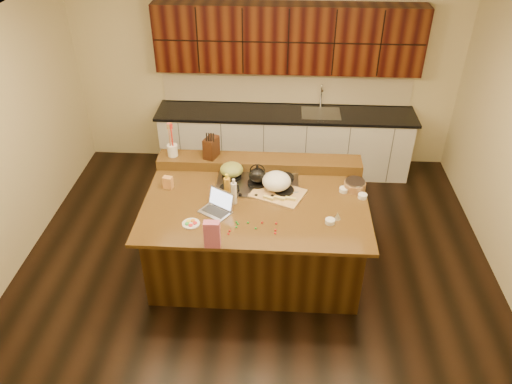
{
  "coord_description": "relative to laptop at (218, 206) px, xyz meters",
  "views": [
    {
      "loc": [
        0.26,
        -4.35,
        4.02
      ],
      "look_at": [
        0.0,
        0.05,
        1.0
      ],
      "focal_mm": 35.0,
      "sensor_mm": 36.0,
      "label": 1
    }
  ],
  "objects": [
    {
      "name": "gumdrop_5",
      "position": [
        0.41,
        -0.29,
        -0.05
      ],
      "size": [
        0.02,
        0.02,
        0.02
      ],
      "primitive_type": "ellipsoid",
      "color": "#198C26",
      "rests_on": "island"
    },
    {
      "name": "ramekin_b",
      "position": [
        1.53,
        0.32,
        -0.04
      ],
      "size": [
        0.13,
        0.13,
        0.04
      ],
      "primitive_type": "cylinder",
      "rotation": [
        0.0,
        0.0,
        -0.42
      ],
      "color": "white",
      "rests_on": "island"
    },
    {
      "name": "gumdrop_9",
      "position": [
        0.21,
        -0.2,
        -0.05
      ],
      "size": [
        0.02,
        0.02,
        0.02
      ],
      "primitive_type": "ellipsoid",
      "color": "#198C26",
      "rests_on": "island"
    },
    {
      "name": "green_bowl",
      "position": [
        0.08,
        0.63,
        0.06
      ],
      "size": [
        0.28,
        0.28,
        0.14
      ],
      "primitive_type": "ellipsoid",
      "rotation": [
        0.0,
        0.0,
        0.05
      ],
      "color": "olive",
      "rests_on": "cooktop"
    },
    {
      "name": "kettle",
      "position": [
        0.38,
        0.5,
        0.07
      ],
      "size": [
        0.22,
        0.22,
        0.17
      ],
      "primitive_type": "ellipsoid",
      "rotation": [
        0.0,
        0.0,
        0.13
      ],
      "color": "black",
      "rests_on": "cooktop"
    },
    {
      "name": "island",
      "position": [
        0.38,
        0.2,
        -0.51
      ],
      "size": [
        2.4,
        1.6,
        0.92
      ],
      "color": "black",
      "rests_on": "ground"
    },
    {
      "name": "pink_bag",
      "position": [
        0.02,
        -0.56,
        0.08
      ],
      "size": [
        0.15,
        0.08,
        0.28
      ],
      "primitive_type": "cube",
      "rotation": [
        0.0,
        0.0,
        0.02
      ],
      "color": "#C65D7E",
      "rests_on": "island"
    },
    {
      "name": "gumdrop_6",
      "position": [
        0.47,
        -0.19,
        -0.05
      ],
      "size": [
        0.02,
        0.02,
        0.02
      ],
      "primitive_type": "ellipsoid",
      "color": "red",
      "rests_on": "island"
    },
    {
      "name": "gumdrop_4",
      "position": [
        0.15,
        -0.39,
        -0.05
      ],
      "size": [
        0.02,
        0.02,
        0.02
      ],
      "primitive_type": "ellipsoid",
      "color": "red",
      "rests_on": "island"
    },
    {
      "name": "back_ledge",
      "position": [
        0.38,
        0.9,
        0.0
      ],
      "size": [
        2.4,
        0.3,
        0.12
      ],
      "primitive_type": "cube",
      "color": "black",
      "rests_on": "island"
    },
    {
      "name": "ramekin_a",
      "position": [
        1.15,
        -0.15,
        -0.04
      ],
      "size": [
        0.13,
        0.13,
        0.04
      ],
      "primitive_type": "cylinder",
      "rotation": [
        0.0,
        0.0,
        0.37
      ],
      "color": "white",
      "rests_on": "island"
    },
    {
      "name": "cooktop",
      "position": [
        0.38,
        0.5,
        -0.04
      ],
      "size": [
        0.92,
        0.52,
        0.05
      ],
      "color": "gray",
      "rests_on": "island"
    },
    {
      "name": "oil_bottle",
      "position": [
        0.08,
        0.2,
        0.08
      ],
      "size": [
        0.09,
        0.09,
        0.27
      ],
      "primitive_type": "cylinder",
      "rotation": [
        0.0,
        0.0,
        0.3
      ],
      "color": "#C48A22",
      "rests_on": "island"
    },
    {
      "name": "gumdrop_0",
      "position": [
        0.61,
        -0.31,
        -0.05
      ],
      "size": [
        0.02,
        0.02,
        0.02
      ],
      "primitive_type": "ellipsoid",
      "color": "red",
      "rests_on": "island"
    },
    {
      "name": "candy_plate",
      "position": [
        -0.24,
        -0.25,
        -0.05
      ],
      "size": [
        0.22,
        0.22,
        0.01
      ],
      "primitive_type": "cylinder",
      "rotation": [
        0.0,
        0.0,
        -0.27
      ],
      "color": "white",
      "rests_on": "island"
    },
    {
      "name": "gumdrop_8",
      "position": [
        0.61,
        -0.35,
        -0.05
      ],
      "size": [
        0.02,
        0.02,
        0.02
      ],
      "primitive_type": "ellipsoid",
      "color": "red",
      "rests_on": "island"
    },
    {
      "name": "knife_block",
      "position": [
        -0.18,
        0.9,
        0.19
      ],
      "size": [
        0.19,
        0.23,
        0.25
      ],
      "primitive_type": "cube",
      "rotation": [
        0.0,
        0.0,
        -0.35
      ],
      "color": "black",
      "rests_on": "back_ledge"
    },
    {
      "name": "utensil_crock",
      "position": [
        -0.64,
        0.9,
        0.13
      ],
      "size": [
        0.13,
        0.13,
        0.14
      ],
      "primitive_type": "cylinder",
      "rotation": [
        0.0,
        0.0,
        -0.13
      ],
      "color": "white",
      "rests_on": "back_ledge"
    },
    {
      "name": "back_counter",
      "position": [
        0.68,
        2.42,
        0.01
      ],
      "size": [
        3.7,
        0.66,
        2.4
      ],
      "color": "silver",
      "rests_on": "ground"
    },
    {
      "name": "room",
      "position": [
        0.38,
        0.2,
        0.37
      ],
      "size": [
        5.52,
        5.02,
        2.72
      ],
      "color": "black",
      "rests_on": "ground"
    },
    {
      "name": "gumdrop_7",
      "position": [
        0.23,
        -0.23,
        -0.05
      ],
      "size": [
        0.02,
        0.02,
        0.02
      ],
      "primitive_type": "ellipsoid",
      "color": "#198C26",
      "rests_on": "island"
    },
    {
      "name": "wooden_tray",
      "position": [
        0.6,
        0.39,
        0.04
      ],
      "size": [
        0.65,
        0.58,
        0.22
      ],
      "rotation": [
        0.0,
        0.0,
        -0.41
      ],
      "color": "tan",
      "rests_on": "island"
    },
    {
      "name": "gumdrop_10",
      "position": [
        0.16,
        -0.34,
        -0.05
      ],
      "size": [
        0.02,
        0.02,
        0.02
      ],
      "primitive_type": "ellipsoid",
      "color": "red",
      "rests_on": "island"
    },
    {
      "name": "gumdrop_1",
      "position": [
        0.33,
        -0.2,
        -0.05
      ],
      "size": [
        0.02,
        0.02,
        0.02
      ],
      "primitive_type": "ellipsoid",
      "color": "#198C26",
      "rests_on": "island"
    },
    {
      "name": "vinegar_bottle",
      "position": [
        0.15,
        0.14,
        0.07
      ],
      "size": [
        0.07,
        0.07,
        0.25
      ],
      "primitive_type": "cylinder",
      "rotation": [
        0.0,
        0.0,
        -0.06
      ],
      "color": "silver",
      "rests_on": "island"
    },
    {
      "name": "gumdrop_3",
      "position": [
        0.22,
        -0.28,
        -0.05
      ],
      "size": [
        0.02,
        0.02,
        0.02
      ],
      "primitive_type": "ellipsoid",
      "color": "#198C26",
      "rests_on": "island"
    },
    {
      "name": "ramekin_c",
      "position": [
        1.34,
        0.43,
        -0.04
      ],
      "size": [
        0.13,
        0.13,
        0.04
      ],
      "primitive_type": "cylinder",
      "rotation": [
        0.0,
        0.0,
        0.35
      ],
      "color": "white",
      "rests_on": "island"
    },
    {
      "name": "gumdrop_2",
      "position": [
        0.61,
        -0.2,
        -0.05
      ],
      "size": [
        0.02,
        0.02,
        0.02
      ],
      "primitive_type": "ellipsoid",
      "color": "red",
      "rests_on": "island"
    },
    {
      "name": "package_box",
      "position": [
        -0.6,
        0.39,
        0.01
      ],
      "size": [
        0.11,
        0.09,
        0.14
      ],
      "primitive_type": "cube",
      "rotation": [
        0.0,
        0.0,
        -0.22
      ],
      "color": "#D5904B",
      "rests_on": "island"
    },
    {
      "name": "kitchen_timer",
      "position": [
        1.23,
        -0.06,
        -0.02
      ],
      "size": [
        0.09,
        0.09,
        0.07
      ],
      "primitive_type": "cone",
      "rotation": [
        0.0,
        0.0,
        -0.11
      ],
      "color": "silver",
      "rests_on": "island"
    },
    {
      "name": "strainer_bowl",
      "position": [
        1.46,
        0.48,
        -0.01
      ],
      "size": [
        0.28,
        0.28,
        0.09
      ],
      "primitive_type": "cylinder",
      "rotation": [
        0.0,
        0.0,
        -0.17
      ],
      "color": "#996B3F",
      "rests_on": "island"
    },
    {
      "name": "laptop",
      "position": [
        0.0,
        0.0,
        0.0
      ],
      "size": [
        0.39,
        0.37,
        0.22
      ],
      "rotation": [
        0.0,
        0.0,
        -0.57
      ],
      "color": "#B7B7BC",
      "rests_on": "island"
    }
  ]
}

